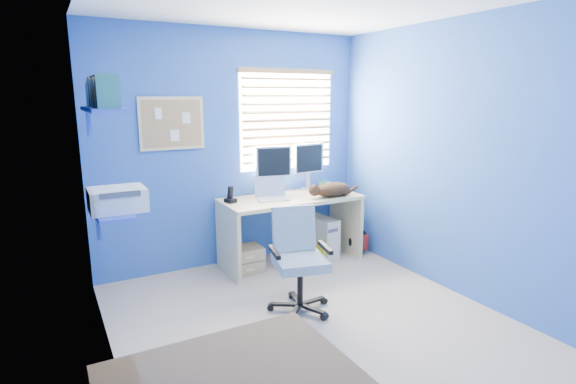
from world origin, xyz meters
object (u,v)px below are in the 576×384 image
laptop (272,189)px  tower_pc (322,236)px  office_chair (299,273)px  cat (333,189)px  desk (291,230)px

laptop → tower_pc: laptop is taller
tower_pc → office_chair: office_chair is taller
cat → office_chair: bearing=-135.3°
tower_pc → laptop: bearing=176.1°
tower_pc → cat: bearing=-95.8°
tower_pc → office_chair: size_ratio=0.51×
cat → tower_pc: (0.00, 0.20, -0.59)m
laptop → desk: bearing=12.9°
desk → tower_pc: (0.42, 0.01, -0.14)m
desk → office_chair: 1.13m
cat → office_chair: 1.32m
desk → laptop: bearing=-179.3°
desk → cat: 0.64m
desk → office_chair: office_chair is taller
cat → office_chair: size_ratio=0.49×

